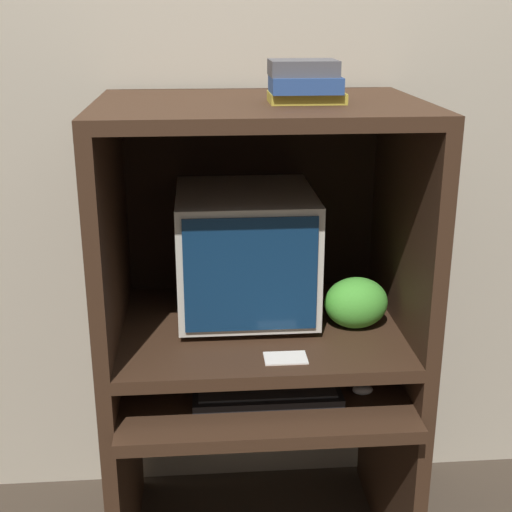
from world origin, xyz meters
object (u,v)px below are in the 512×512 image
Objects in this scene: crt_monitor at (246,252)px; snack_bag at (356,303)px; mouse at (363,390)px; keyboard at (267,391)px; book_stack at (305,82)px.

snack_bag is (0.31, -0.13, -0.12)m from crt_monitor.
keyboard is at bearing 176.62° from mouse.
crt_monitor is 7.29× the size of mouse.
crt_monitor is at bearing 157.64° from snack_bag.
crt_monitor reaches higher than mouse.
book_stack is at bearing -177.49° from snack_bag.
crt_monitor is 0.53m from book_stack.
mouse is at bearing -38.70° from book_stack.
keyboard is at bearing -132.71° from book_stack.
keyboard is 0.83m from book_stack.
mouse is 0.30× the size of book_stack.
mouse is (0.26, -0.02, 0.00)m from keyboard.
keyboard is (0.04, -0.25, -0.32)m from crt_monitor.
book_stack reaches higher than snack_bag.
book_stack is at bearing -42.75° from crt_monitor.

